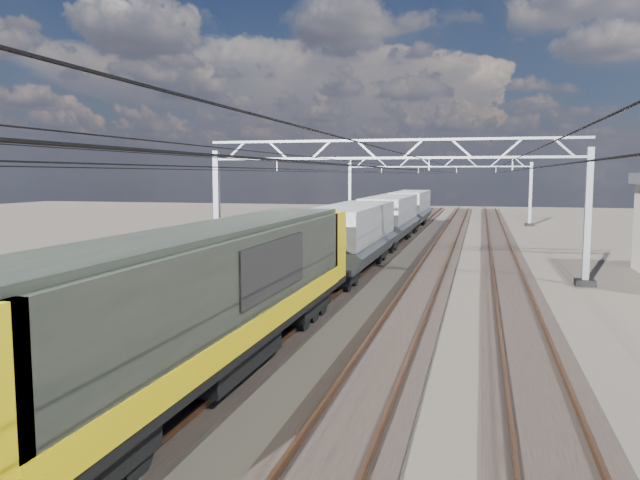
% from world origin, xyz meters
% --- Properties ---
extents(ground, '(160.00, 160.00, 0.00)m').
position_xyz_m(ground, '(0.00, 0.00, 0.00)').
color(ground, '#28241E').
rests_on(ground, ground).
extents(track_outer_west, '(2.60, 140.00, 0.30)m').
position_xyz_m(track_outer_west, '(-6.00, 0.00, 0.07)').
color(track_outer_west, black).
rests_on(track_outer_west, ground).
extents(track_loco, '(2.60, 140.00, 0.30)m').
position_xyz_m(track_loco, '(-2.00, 0.00, 0.07)').
color(track_loco, black).
rests_on(track_loco, ground).
extents(track_inner_east, '(2.60, 140.00, 0.30)m').
position_xyz_m(track_inner_east, '(2.00, 0.00, 0.07)').
color(track_inner_east, black).
rests_on(track_inner_east, ground).
extents(track_outer_east, '(2.60, 140.00, 0.30)m').
position_xyz_m(track_outer_east, '(6.00, 0.00, 0.07)').
color(track_outer_east, black).
rests_on(track_outer_east, ground).
extents(catenary_gantry_mid, '(19.90, 0.90, 7.11)m').
position_xyz_m(catenary_gantry_mid, '(0.00, 4.00, 3.91)').
color(catenary_gantry_mid, gray).
rests_on(catenary_gantry_mid, ground).
extents(catenary_gantry_far, '(19.90, 0.90, 7.11)m').
position_xyz_m(catenary_gantry_far, '(0.00, 40.00, 3.91)').
color(catenary_gantry_far, gray).
rests_on(catenary_gantry_far, ground).
extents(overhead_wires, '(12.03, 140.00, 0.53)m').
position_xyz_m(overhead_wires, '(0.00, 8.00, 5.75)').
color(overhead_wires, black).
rests_on(overhead_wires, ground).
extents(locomotive, '(2.76, 21.10, 3.62)m').
position_xyz_m(locomotive, '(-2.00, -13.29, 2.33)').
color(locomotive, black).
rests_on(locomotive, ground).
extents(hopper_wagon_lead, '(3.38, 13.00, 3.25)m').
position_xyz_m(hopper_wagon_lead, '(-2.00, 4.41, 2.23)').
color(hopper_wagon_lead, black).
rests_on(hopper_wagon_lead, ground).
extents(hopper_wagon_mid, '(3.38, 13.00, 3.25)m').
position_xyz_m(hopper_wagon_mid, '(-2.00, 18.61, 2.23)').
color(hopper_wagon_mid, black).
rests_on(hopper_wagon_mid, ground).
extents(hopper_wagon_third, '(3.38, 13.00, 3.25)m').
position_xyz_m(hopper_wagon_third, '(-2.00, 32.81, 2.23)').
color(hopper_wagon_third, black).
rests_on(hopper_wagon_third, ground).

